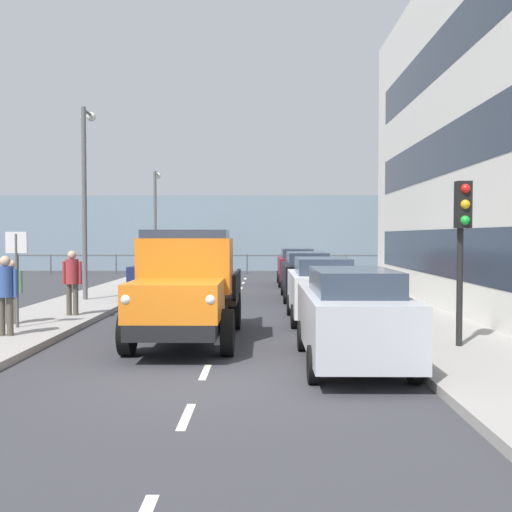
{
  "coord_description": "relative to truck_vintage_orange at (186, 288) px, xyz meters",
  "views": [
    {
      "loc": [
        -0.98,
        9.18,
        2.3
      ],
      "look_at": [
        -0.7,
        -13.7,
        1.52
      ],
      "focal_mm": 40.98,
      "sensor_mm": 36.0,
      "label": 1
    }
  ],
  "objects": [
    {
      "name": "ground_plane",
      "position": [
        -0.67,
        -5.7,
        -1.18
      ],
      "size": [
        80.0,
        80.0,
        0.0
      ],
      "primitive_type": "plane",
      "color": "#38383D"
    },
    {
      "name": "sidewalk_left",
      "position": [
        -5.55,
        -5.7,
        -1.1
      ],
      "size": [
        2.77,
        35.76,
        0.15
      ],
      "primitive_type": "cube",
      "color": "#9E9993",
      "rests_on": "ground_plane"
    },
    {
      "name": "sidewalk_right",
      "position": [
        4.21,
        -5.7,
        -1.1
      ],
      "size": [
        2.77,
        35.76,
        0.15
      ],
      "primitive_type": "cube",
      "color": "#9E9993",
      "rests_on": "ground_plane"
    },
    {
      "name": "road_centreline_markings",
      "position": [
        -0.67,
        -4.22,
        -1.17
      ],
      "size": [
        0.12,
        30.32,
        0.01
      ],
      "color": "silver",
      "rests_on": "ground_plane"
    },
    {
      "name": "sea_horizon",
      "position": [
        -0.67,
        -26.58,
        1.32
      ],
      "size": [
        80.0,
        0.8,
        5.0
      ],
      "primitive_type": "cube",
      "color": "gray",
      "rests_on": "ground_plane"
    },
    {
      "name": "seawall_railing",
      "position": [
        -0.67,
        -22.98,
        -0.26
      ],
      "size": [
        28.08,
        0.08,
        1.2
      ],
      "color": "#4C5156",
      "rests_on": "ground_plane"
    },
    {
      "name": "truck_vintage_orange",
      "position": [
        0.0,
        0.0,
        0.0
      ],
      "size": [
        2.17,
        5.64,
        2.43
      ],
      "color": "black",
      "rests_on": "ground_plane"
    },
    {
      "name": "car_silver_kerbside_near",
      "position": [
        -3.22,
        2.13,
        -0.28
      ],
      "size": [
        1.75,
        4.22,
        1.72
      ],
      "color": "#B7BABF",
      "rests_on": "ground_plane"
    },
    {
      "name": "car_white_kerbside_1",
      "position": [
        -3.22,
        -3.22,
        -0.29
      ],
      "size": [
        1.75,
        3.91,
        1.72
      ],
      "color": "white",
      "rests_on": "ground_plane"
    },
    {
      "name": "car_black_kerbside_2",
      "position": [
        -3.22,
        -8.72,
        -0.28
      ],
      "size": [
        1.77,
        4.58,
        1.72
      ],
      "color": "black",
      "rests_on": "ground_plane"
    },
    {
      "name": "car_maroon_kerbside_3",
      "position": [
        -3.22,
        -14.88,
        -0.28
      ],
      "size": [
        1.78,
        4.26,
        1.72
      ],
      "color": "maroon",
      "rests_on": "ground_plane"
    },
    {
      "name": "car_navy_oppositeside_0",
      "position": [
        1.88,
        -8.54,
        -0.28
      ],
      "size": [
        1.85,
        4.59,
        1.72
      ],
      "color": "navy",
      "rests_on": "ground_plane"
    },
    {
      "name": "car_grey_oppositeside_1",
      "position": [
        1.88,
        -15.58,
        -0.28
      ],
      "size": [
        1.97,
        4.64,
        1.72
      ],
      "color": "slate",
      "rests_on": "ground_plane"
    },
    {
      "name": "pedestrian_with_bag",
      "position": [
        3.9,
        -0.02,
        -0.01
      ],
      "size": [
        0.53,
        0.34,
        1.73
      ],
      "color": "#4C473D",
      "rests_on": "sidewalk_right"
    },
    {
      "name": "pedestrian_strolling",
      "position": [
        4.5,
        -1.7,
        -0.12
      ],
      "size": [
        0.53,
        0.34,
        1.56
      ],
      "color": "#4C473D",
      "rests_on": "sidewalk_right"
    },
    {
      "name": "pedestrian_by_lamp",
      "position": [
        3.53,
        -3.29,
        0.01
      ],
      "size": [
        0.53,
        0.34,
        1.76
      ],
      "color": "#4C473D",
      "rests_on": "sidewalk_right"
    },
    {
      "name": "traffic_light_near",
      "position": [
        -5.49,
        1.13,
        1.29
      ],
      "size": [
        0.28,
        0.41,
        3.2
      ],
      "color": "black",
      "rests_on": "sidewalk_left"
    },
    {
      "name": "lamp_post_promenade",
      "position": [
        4.4,
        -7.4,
        2.84
      ],
      "size": [
        0.32,
        1.14,
        6.51
      ],
      "color": "#59595B",
      "rests_on": "sidewalk_right"
    },
    {
      "name": "lamp_post_far",
      "position": [
        4.06,
        -18.53,
        2.36
      ],
      "size": [
        0.32,
        1.14,
        5.59
      ],
      "color": "#59595B",
      "rests_on": "sidewalk_right"
    },
    {
      "name": "street_sign",
      "position": [
        4.15,
        -1.18,
        0.5
      ],
      "size": [
        0.5,
        0.07,
        2.25
      ],
      "color": "#4C4C4C",
      "rests_on": "sidewalk_right"
    }
  ]
}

